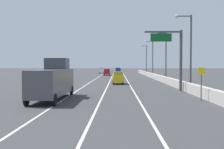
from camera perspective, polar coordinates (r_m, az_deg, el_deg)
name	(u,v)px	position (r m, az deg, el deg)	size (l,w,h in m)	color
ground_plane	(120,77)	(69.46, 1.61, -0.55)	(320.00, 320.00, 0.00)	#38383A
lane_stripe_left	(95,79)	(60.68, -3.54, -0.95)	(0.16, 130.00, 0.00)	silver
lane_stripe_center	(111,79)	(60.49, -0.23, -0.95)	(0.16, 130.00, 0.00)	silver
lane_stripe_right	(126,79)	(60.50, 3.08, -0.96)	(0.16, 130.00, 0.00)	silver
jersey_barrier_right	(167,81)	(46.23, 11.72, -1.28)	(0.60, 120.00, 1.10)	#B2ADA3
overhead_sign_gantry	(175,53)	(34.08, 13.24, 4.53)	(4.68, 0.36, 7.50)	#47474C
speed_advisory_sign	(201,81)	(25.32, 18.47, -1.40)	(0.60, 0.11, 3.00)	#4C4C51
lamp_post_right_second	(189,47)	(35.28, 16.00, 5.71)	(2.14, 0.44, 9.57)	#4C4C51
lamp_post_right_third	(165,53)	(52.92, 11.12, 4.54)	(2.14, 0.44, 9.57)	#4C4C51
lamp_post_right_fourth	(152,56)	(70.72, 8.43, 3.95)	(2.14, 0.44, 9.57)	#4C4C51
lamp_post_right_fifth	(146,58)	(88.66, 7.15, 3.59)	(2.14, 0.44, 9.57)	#4C4C51
car_yellow_0	(118,78)	(44.81, 1.28, -0.73)	(1.93, 4.21, 2.07)	gold
car_blue_1	(118,71)	(96.43, 1.32, 0.83)	(2.00, 4.04, 2.11)	#1E389E
car_red_2	(107,72)	(80.07, -1.10, 0.51)	(1.90, 4.48, 1.97)	red
car_white_3	(101,70)	(100.15, -2.29, 0.88)	(2.01, 4.56, 2.13)	white
box_truck	(53,81)	(25.65, -12.50, -1.26)	(2.53, 8.97, 3.91)	#4C4C51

